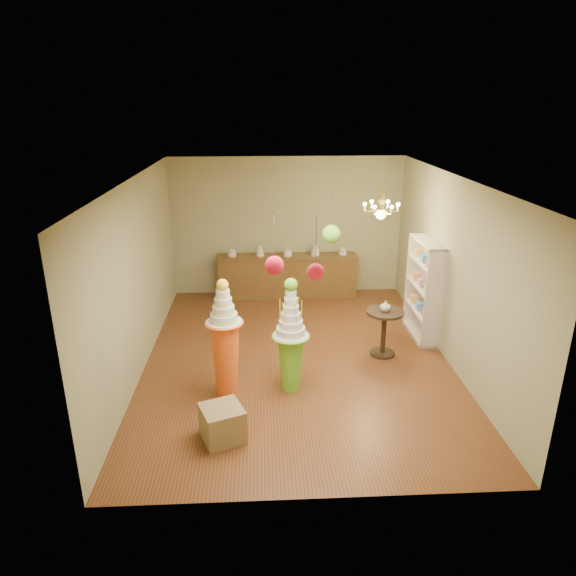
{
  "coord_description": "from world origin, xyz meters",
  "views": [
    {
      "loc": [
        -0.56,
        -7.69,
        4.09
      ],
      "look_at": [
        -0.15,
        0.0,
        1.27
      ],
      "focal_mm": 32.0,
      "sensor_mm": 36.0,
      "label": 1
    }
  ],
  "objects_px": {
    "sideboard": "(288,275)",
    "round_table": "(384,327)",
    "pedestal_orange": "(225,350)",
    "pedestal_green": "(291,347)"
  },
  "relations": [
    {
      "from": "pedestal_orange",
      "to": "sideboard",
      "type": "distance_m",
      "value": 4.2
    },
    {
      "from": "sideboard",
      "to": "round_table",
      "type": "height_order",
      "value": "sideboard"
    },
    {
      "from": "sideboard",
      "to": "round_table",
      "type": "bearing_deg",
      "value": -63.13
    },
    {
      "from": "sideboard",
      "to": "round_table",
      "type": "xyz_separation_m",
      "value": [
        1.47,
        -2.9,
        0.04
      ]
    },
    {
      "from": "pedestal_orange",
      "to": "sideboard",
      "type": "bearing_deg",
      "value": 74.73
    },
    {
      "from": "sideboard",
      "to": "round_table",
      "type": "relative_size",
      "value": 3.78
    },
    {
      "from": "round_table",
      "to": "pedestal_orange",
      "type": "bearing_deg",
      "value": -156.06
    },
    {
      "from": "pedestal_green",
      "to": "round_table",
      "type": "xyz_separation_m",
      "value": [
        1.63,
        1.02,
        -0.17
      ]
    },
    {
      "from": "sideboard",
      "to": "pedestal_green",
      "type": "bearing_deg",
      "value": -92.34
    },
    {
      "from": "sideboard",
      "to": "round_table",
      "type": "distance_m",
      "value": 3.25
    }
  ]
}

